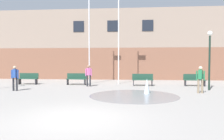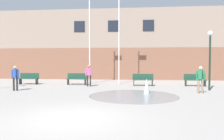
{
  "view_description": "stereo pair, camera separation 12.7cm",
  "coord_description": "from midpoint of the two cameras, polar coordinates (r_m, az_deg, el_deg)",
  "views": [
    {
      "loc": [
        1.88,
        -6.99,
        1.89
      ],
      "look_at": [
        0.61,
        7.41,
        1.3
      ],
      "focal_mm": 35.0,
      "sensor_mm": 36.0,
      "label": 1
    },
    {
      "loc": [
        2.01,
        -6.98,
        1.89
      ],
      "look_at": [
        0.61,
        7.41,
        1.3
      ],
      "focal_mm": 35.0,
      "sensor_mm": 36.0,
      "label": 2
    }
  ],
  "objects": [
    {
      "name": "park_bench_near_trashcan",
      "position": [
        17.68,
        21.05,
        -2.4
      ],
      "size": [
        1.6,
        0.44,
        0.91
      ],
      "color": "#28282D",
      "rests_on": "ground"
    },
    {
      "name": "park_bench_far_left",
      "position": [
        19.07,
        -20.71,
        -2.06
      ],
      "size": [
        1.6,
        0.44,
        0.91
      ],
      "color": "#28282D",
      "rests_on": "ground"
    },
    {
      "name": "flagpole_left",
      "position": [
        18.64,
        -5.59,
        10.32
      ],
      "size": [
        0.8,
        0.1,
        8.47
      ],
      "color": "silver",
      "rests_on": "ground"
    },
    {
      "name": "flagpole_right",
      "position": [
        18.33,
        2.14,
        10.48
      ],
      "size": [
        0.8,
        0.1,
        8.48
      ],
      "color": "silver",
      "rests_on": "ground"
    },
    {
      "name": "teen_by_trashcan",
      "position": [
        13.8,
        22.35,
        -1.81
      ],
      "size": [
        0.5,
        0.39,
        1.59
      ],
      "rotation": [
        0.0,
        0.0,
        -2.05
      ],
      "color": "#89755B",
      "rests_on": "ground"
    },
    {
      "name": "splash_fountain",
      "position": [
        12.3,
        7.18,
        -5.76
      ],
      "size": [
        4.86,
        4.86,
        0.89
      ],
      "color": "gray",
      "rests_on": "ground"
    },
    {
      "name": "park_bench_center",
      "position": [
        16.91,
        8.29,
        -2.47
      ],
      "size": [
        1.6,
        0.44,
        0.91
      ],
      "color": "#28282D",
      "rests_on": "ground"
    },
    {
      "name": "adult_watching",
      "position": [
        16.37,
        -5.85,
        -1.03
      ],
      "size": [
        0.5,
        0.39,
        1.59
      ],
      "rotation": [
        0.0,
        0.0,
        2.14
      ],
      "color": "#28282D",
      "rests_on": "ground"
    },
    {
      "name": "library_building",
      "position": [
        25.23,
        1.13,
        6.25
      ],
      "size": [
        36.0,
        6.05,
        7.23
      ],
      "color": "brown",
      "rests_on": "ground"
    },
    {
      "name": "park_bench_under_left_flagpole",
      "position": [
        17.73,
        -8.97,
        -2.26
      ],
      "size": [
        1.6,
        0.44,
        0.91
      ],
      "color": "#28282D",
      "rests_on": "ground"
    },
    {
      "name": "adult_in_red",
      "position": [
        15.2,
        -23.75,
        -1.47
      ],
      "size": [
        0.5,
        0.36,
        1.59
      ],
      "rotation": [
        0.0,
        0.0,
        1.68
      ],
      "color": "#28282D",
      "rests_on": "ground"
    },
    {
      "name": "ground_plane",
      "position": [
        7.49,
        -9.9,
        -12.29
      ],
      "size": [
        100.0,
        100.0,
        0.0
      ],
      "primitive_type": "plane",
      "color": "gray"
    },
    {
      "name": "lamp_post_right_lane",
      "position": [
        15.39,
        24.43,
        4.43
      ],
      "size": [
        0.32,
        0.32,
        3.83
      ],
      "color": "#192D23",
      "rests_on": "ground"
    }
  ]
}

